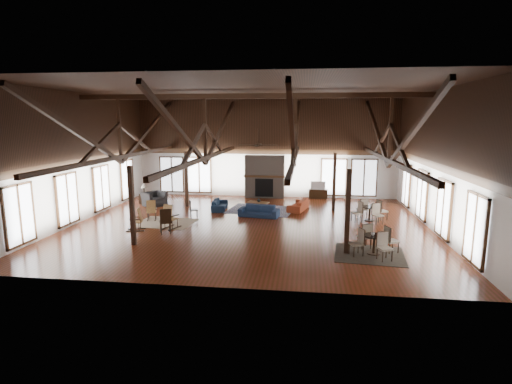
# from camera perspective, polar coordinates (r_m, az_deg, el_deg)

# --- Properties ---
(floor) EXTENTS (16.00, 16.00, 0.00)m
(floor) POSITION_cam_1_polar(r_m,az_deg,el_deg) (18.34, -0.92, -4.69)
(floor) COLOR #5D2213
(floor) RESTS_ON ground
(ceiling) EXTENTS (16.00, 14.00, 0.02)m
(ceiling) POSITION_cam_1_polar(r_m,az_deg,el_deg) (17.77, -0.97, 14.35)
(ceiling) COLOR black
(ceiling) RESTS_ON wall_back
(wall_back) EXTENTS (16.00, 0.02, 6.00)m
(wall_back) POSITION_cam_1_polar(r_m,az_deg,el_deg) (24.73, 1.34, 6.23)
(wall_back) COLOR silver
(wall_back) RESTS_ON floor
(wall_front) EXTENTS (16.00, 0.02, 6.00)m
(wall_front) POSITION_cam_1_polar(r_m,az_deg,el_deg) (10.97, -6.07, 1.14)
(wall_front) COLOR silver
(wall_front) RESTS_ON floor
(wall_left) EXTENTS (0.02, 14.00, 6.00)m
(wall_left) POSITION_cam_1_polar(r_m,az_deg,el_deg) (20.51, -23.73, 4.55)
(wall_left) COLOR silver
(wall_left) RESTS_ON floor
(wall_right) EXTENTS (0.02, 14.00, 6.00)m
(wall_right) POSITION_cam_1_polar(r_m,az_deg,el_deg) (18.47, 24.52, 3.96)
(wall_right) COLOR silver
(wall_right) RESTS_ON floor
(roof_truss) EXTENTS (15.60, 14.07, 3.14)m
(roof_truss) POSITION_cam_1_polar(r_m,az_deg,el_deg) (17.73, -0.95, 7.99)
(roof_truss) COLOR black
(roof_truss) RESTS_ON wall_back
(post_grid) EXTENTS (8.16, 7.16, 3.05)m
(post_grid) POSITION_cam_1_polar(r_m,az_deg,el_deg) (18.01, -0.93, 0.00)
(post_grid) COLOR black
(post_grid) RESTS_ON floor
(fireplace) EXTENTS (2.50, 0.69, 2.60)m
(fireplace) POSITION_cam_1_polar(r_m,az_deg,el_deg) (24.58, 1.25, 2.20)
(fireplace) COLOR #6F6155
(fireplace) RESTS_ON floor
(ceiling_fan) EXTENTS (1.60, 1.60, 0.75)m
(ceiling_fan) POSITION_cam_1_polar(r_m,az_deg,el_deg) (16.69, 0.28, 6.83)
(ceiling_fan) COLOR black
(ceiling_fan) RESTS_ON roof_truss
(sofa_navy_front) EXTENTS (2.07, 1.09, 0.58)m
(sofa_navy_front) POSITION_cam_1_polar(r_m,az_deg,el_deg) (19.79, 0.42, -2.72)
(sofa_navy_front) COLOR #172540
(sofa_navy_front) RESTS_ON floor
(sofa_navy_left) EXTENTS (1.81, 0.82, 0.51)m
(sofa_navy_left) POSITION_cam_1_polar(r_m,az_deg,el_deg) (21.51, -5.21, -1.80)
(sofa_navy_left) COLOR #16253C
(sofa_navy_left) RESTS_ON floor
(sofa_orange) EXTENTS (2.01, 1.19, 0.55)m
(sofa_orange) POSITION_cam_1_polar(r_m,az_deg,el_deg) (21.40, 6.06, -1.82)
(sofa_orange) COLOR #99391D
(sofa_orange) RESTS_ON floor
(coffee_table) EXTENTS (1.23, 0.83, 0.43)m
(coffee_table) POSITION_cam_1_polar(r_m,az_deg,el_deg) (21.23, 0.27, -1.59)
(coffee_table) COLOR brown
(coffee_table) RESTS_ON floor
(vase) EXTENTS (0.21, 0.21, 0.20)m
(vase) POSITION_cam_1_polar(r_m,az_deg,el_deg) (21.27, 0.40, -1.14)
(vase) COLOR #B2B2B2
(vase) RESTS_ON coffee_table
(armchair) EXTENTS (1.54, 1.56, 0.77)m
(armchair) POSITION_cam_1_polar(r_m,az_deg,el_deg) (23.04, -14.36, -0.95)
(armchair) COLOR #272729
(armchair) RESTS_ON floor
(side_table_lamp) EXTENTS (0.47, 0.47, 1.19)m
(side_table_lamp) POSITION_cam_1_polar(r_m,az_deg,el_deg) (23.67, -15.67, -0.56)
(side_table_lamp) COLOR black
(side_table_lamp) RESTS_ON floor
(rocking_chair_a) EXTENTS (0.59, 0.83, 0.97)m
(rocking_chair_a) POSITION_cam_1_polar(r_m,az_deg,el_deg) (19.77, -14.72, -2.58)
(rocking_chair_a) COLOR olive
(rocking_chair_a) RESTS_ON floor
(rocking_chair_b) EXTENTS (0.72, 0.96, 1.11)m
(rocking_chair_b) POSITION_cam_1_polar(r_m,az_deg,el_deg) (17.94, -12.27, -3.55)
(rocking_chair_b) COLOR olive
(rocking_chair_b) RESTS_ON floor
(rocking_chair_c) EXTENTS (0.85, 0.58, 1.00)m
(rocking_chair_c) POSITION_cam_1_polar(r_m,az_deg,el_deg) (18.06, -16.54, -3.82)
(rocking_chair_c) COLOR olive
(rocking_chair_c) RESTS_ON floor
(side_chair_a) EXTENTS (0.50, 0.50, 0.89)m
(side_chair_a) POSITION_cam_1_polar(r_m,az_deg,el_deg) (19.71, -9.13, -2.23)
(side_chair_a) COLOR black
(side_chair_a) RESTS_ON floor
(side_chair_b) EXTENTS (0.62, 0.62, 1.10)m
(side_chair_b) POSITION_cam_1_polar(r_m,az_deg,el_deg) (17.13, -12.81, -3.81)
(side_chair_b) COLOR black
(side_chair_b) RESTS_ON floor
(cafe_table_near) EXTENTS (1.87, 1.87, 0.96)m
(cafe_table_near) POSITION_cam_1_polar(r_m,az_deg,el_deg) (14.91, 16.53, -6.73)
(cafe_table_near) COLOR black
(cafe_table_near) RESTS_ON floor
(cafe_table_far) EXTENTS (1.83, 1.83, 0.95)m
(cafe_table_far) POSITION_cam_1_polar(r_m,az_deg,el_deg) (19.72, 15.93, -2.62)
(cafe_table_far) COLOR black
(cafe_table_far) RESTS_ON floor
(cup_near) EXTENTS (0.15, 0.15, 0.10)m
(cup_near) POSITION_cam_1_polar(r_m,az_deg,el_deg) (14.81, 16.34, -5.78)
(cup_near) COLOR #B2B2B2
(cup_near) RESTS_ON cafe_table_near
(cup_far) EXTENTS (0.17, 0.17, 0.10)m
(cup_far) POSITION_cam_1_polar(r_m,az_deg,el_deg) (19.75, 16.20, -1.84)
(cup_far) COLOR #B2B2B2
(cup_far) RESTS_ON cafe_table_far
(tv_console) EXTENTS (1.11, 0.41, 0.55)m
(tv_console) POSITION_cam_1_polar(r_m,az_deg,el_deg) (24.71, 8.87, -0.26)
(tv_console) COLOR black
(tv_console) RESTS_ON floor
(television) EXTENTS (0.88, 0.12, 0.51)m
(television) POSITION_cam_1_polar(r_m,az_deg,el_deg) (24.62, 8.86, 0.95)
(television) COLOR #B2B2B2
(television) RESTS_ON tv_console
(rug_tan) EXTENTS (2.82, 2.33, 0.01)m
(rug_tan) POSITION_cam_1_polar(r_m,az_deg,el_deg) (19.14, -12.81, -4.30)
(rug_tan) COLOR tan
(rug_tan) RESTS_ON floor
(rug_navy) EXTENTS (3.73, 3.03, 0.01)m
(rug_navy) POSITION_cam_1_polar(r_m,az_deg,el_deg) (21.29, 0.71, -2.57)
(rug_navy) COLOR #1A1948
(rug_navy) RESTS_ON floor
(rug_dark) EXTENTS (2.62, 2.43, 0.01)m
(rug_dark) POSITION_cam_1_polar(r_m,az_deg,el_deg) (14.95, 15.90, -8.56)
(rug_dark) COLOR black
(rug_dark) RESTS_ON floor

